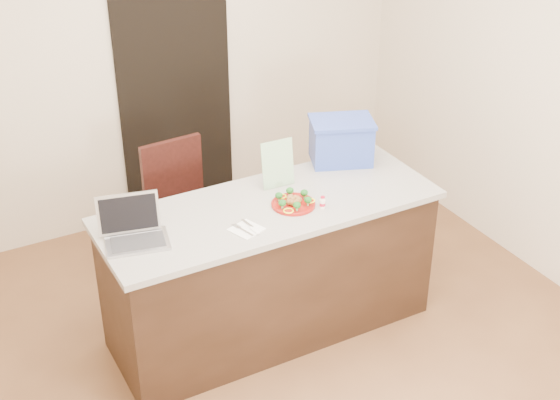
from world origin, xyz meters
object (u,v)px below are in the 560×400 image
island (270,268)px  chair (180,203)px  yogurt_bottle (323,203)px  blue_box (341,141)px  napkin (246,229)px  plate (293,204)px  laptop (133,228)px

island → chair: size_ratio=2.06×
yogurt_bottle → blue_box: blue_box is taller
island → chair: (-0.25, 0.86, 0.10)m
napkin → blue_box: size_ratio=0.33×
island → yogurt_bottle: bearing=-34.4°
napkin → blue_box: (0.93, 0.48, 0.14)m
plate → laptop: (-0.95, 0.10, 0.06)m
chair → napkin: bearing=-93.8°
laptop → chair: 1.10m
laptop → blue_box: (1.52, 0.26, 0.08)m
island → chair: chair is taller
island → chair: bearing=106.1°
island → chair: 0.90m
laptop → napkin: bearing=-7.3°
plate → chair: chair is taller
island → plate: size_ratio=7.83×
island → yogurt_bottle: 0.58m
plate → blue_box: blue_box is taller
island → napkin: 0.56m
yogurt_bottle → laptop: size_ratio=0.19×
plate → yogurt_bottle: yogurt_bottle is taller
plate → yogurt_bottle: (0.14, -0.11, 0.02)m
plate → chair: (-0.37, 0.93, -0.36)m
napkin → yogurt_bottle: bearing=1.0°
napkin → laptop: size_ratio=0.41×
island → blue_box: blue_box is taller
yogurt_bottle → napkin: bearing=-179.0°
napkin → island: bearing=37.1°
plate → napkin: plate is taller
plate → napkin: bearing=-162.7°
laptop → plate: bearing=6.8°
plate → blue_box: size_ratio=0.55×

